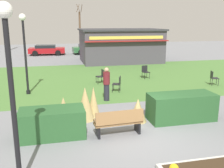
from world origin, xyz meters
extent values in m
plane|color=slate|center=(0.00, 0.00, 0.00)|extent=(80.00, 80.00, 0.00)
cube|color=#4C7A38|center=(0.00, 9.75, 0.00)|extent=(36.00, 12.00, 0.01)
sphere|color=gold|center=(0.08, -2.44, 0.19)|extent=(0.25, 0.25, 0.25)
cube|color=olive|center=(-0.73, 0.28, 0.45)|extent=(1.73, 0.58, 0.06)
cube|color=olive|center=(-0.72, 0.06, 0.73)|extent=(1.70, 0.23, 0.44)
cube|color=black|center=(-1.46, 0.24, 0.23)|extent=(0.11, 0.44, 0.45)
cube|color=black|center=(0.00, 0.32, 0.23)|extent=(0.11, 0.44, 0.45)
cube|color=olive|center=(-1.54, 0.23, 0.57)|extent=(0.09, 0.44, 0.06)
cube|color=olive|center=(0.08, 0.33, 0.57)|extent=(0.09, 0.44, 0.06)
cube|color=#28562B|center=(-2.97, 0.64, 0.49)|extent=(2.21, 1.10, 0.98)
cube|color=#28562B|center=(2.10, 1.09, 0.54)|extent=(2.66, 1.10, 1.09)
cone|color=tan|center=(0.34, 1.31, 0.47)|extent=(0.72, 0.72, 0.94)
cone|color=tan|center=(-1.29, 2.26, 0.64)|extent=(0.51, 0.51, 1.29)
cone|color=tan|center=(-2.55, 1.41, 0.58)|extent=(0.74, 0.74, 1.17)
cone|color=tan|center=(-1.67, 1.93, 0.68)|extent=(0.73, 0.73, 1.37)
cylinder|color=black|center=(-3.75, -2.00, 1.98)|extent=(0.12, 0.12, 3.95)
sphere|color=white|center=(-3.75, -2.00, 4.11)|extent=(0.36, 0.36, 0.36)
cylinder|color=black|center=(-4.28, 6.49, 0.10)|extent=(0.22, 0.22, 0.20)
cylinder|color=black|center=(-4.28, 6.49, 1.98)|extent=(0.12, 0.12, 3.95)
sphere|color=white|center=(-4.28, 6.49, 4.11)|extent=(0.36, 0.36, 0.36)
cube|color=#47424C|center=(3.69, 16.98, 1.53)|extent=(7.60, 4.93, 3.05)
cube|color=#333338|center=(3.69, 16.98, 3.13)|extent=(7.90, 5.23, 0.16)
cube|color=maroon|center=(3.69, 14.34, 2.20)|extent=(7.70, 0.36, 0.08)
cube|color=#D8CC4C|center=(3.69, 14.50, 2.50)|extent=(6.84, 0.04, 0.28)
cube|color=black|center=(3.43, 8.82, 0.45)|extent=(0.51, 0.51, 0.04)
cube|color=black|center=(3.39, 9.02, 0.67)|extent=(0.44, 0.12, 0.44)
cylinder|color=black|center=(3.28, 8.60, 0.23)|extent=(0.03, 0.03, 0.45)
cylinder|color=black|center=(3.65, 8.67, 0.23)|extent=(0.03, 0.03, 0.45)
cylinder|color=black|center=(3.21, 8.98, 0.23)|extent=(0.03, 0.03, 0.45)
cylinder|color=black|center=(3.58, 9.04, 0.23)|extent=(0.03, 0.03, 0.45)
cube|color=black|center=(0.57, 5.83, 0.45)|extent=(0.58, 0.58, 0.04)
cube|color=black|center=(0.75, 5.76, 0.67)|extent=(0.21, 0.42, 0.44)
cylinder|color=black|center=(0.47, 6.08, 0.23)|extent=(0.03, 0.03, 0.45)
cylinder|color=black|center=(0.32, 5.73, 0.23)|extent=(0.03, 0.03, 0.45)
cylinder|color=black|center=(0.82, 5.94, 0.23)|extent=(0.03, 0.03, 0.45)
cylinder|color=black|center=(0.67, 5.59, 0.23)|extent=(0.03, 0.03, 0.45)
cube|color=black|center=(6.94, 6.00, 0.45)|extent=(0.55, 0.55, 0.04)
cube|color=black|center=(6.75, 6.06, 0.67)|extent=(0.17, 0.43, 0.44)
cylinder|color=black|center=(7.07, 5.76, 0.23)|extent=(0.03, 0.03, 0.45)
cylinder|color=black|center=(7.18, 6.12, 0.23)|extent=(0.03, 0.03, 0.45)
cylinder|color=black|center=(6.70, 5.87, 0.23)|extent=(0.03, 0.03, 0.45)
cylinder|color=black|center=(6.81, 6.23, 0.23)|extent=(0.03, 0.03, 0.45)
cube|color=black|center=(0.02, 8.06, 0.45)|extent=(0.50, 0.50, 0.04)
cube|color=black|center=(0.21, 8.09, 0.67)|extent=(0.11, 0.44, 0.44)
cylinder|color=black|center=(-0.20, 8.22, 0.23)|extent=(0.03, 0.03, 0.45)
cylinder|color=black|center=(-0.14, 7.84, 0.23)|extent=(0.03, 0.03, 0.45)
cylinder|color=black|center=(0.17, 8.28, 0.23)|extent=(0.03, 0.03, 0.45)
cylinder|color=black|center=(0.23, 7.90, 0.23)|extent=(0.03, 0.03, 0.45)
cylinder|color=#23232D|center=(-0.31, 4.32, 0.42)|extent=(0.28, 0.28, 0.85)
cylinder|color=maroon|center=(-0.31, 4.32, 1.16)|extent=(0.34, 0.34, 0.62)
sphere|color=tan|center=(-0.31, 4.32, 1.58)|extent=(0.22, 0.22, 0.22)
cube|color=maroon|center=(-3.57, 23.94, 0.55)|extent=(4.29, 2.03, 0.60)
cube|color=black|center=(-3.72, 23.95, 0.98)|extent=(2.39, 1.71, 0.44)
cylinder|color=black|center=(-2.22, 24.79, 0.32)|extent=(0.65, 0.25, 0.64)
cylinder|color=black|center=(-2.32, 22.95, 0.32)|extent=(0.65, 0.25, 0.64)
cylinder|color=black|center=(-4.82, 24.93, 0.32)|extent=(0.65, 0.25, 0.64)
cylinder|color=black|center=(-4.92, 23.10, 0.32)|extent=(0.65, 0.25, 0.64)
cube|color=#2D6638|center=(1.62, 23.94, 0.55)|extent=(4.31, 2.07, 0.60)
cube|color=black|center=(1.47, 23.93, 0.98)|extent=(2.41, 1.73, 0.44)
cylinder|color=black|center=(2.85, 24.95, 0.32)|extent=(0.65, 0.26, 0.64)
cylinder|color=black|center=(2.97, 23.11, 0.32)|extent=(0.65, 0.26, 0.64)
cylinder|color=black|center=(0.26, 24.78, 0.32)|extent=(0.65, 0.26, 0.64)
cylinder|color=black|center=(0.38, 22.94, 0.32)|extent=(0.65, 0.26, 0.64)
cube|color=#B7BABF|center=(6.59, 23.94, 0.55)|extent=(4.34, 2.15, 0.60)
cube|color=black|center=(6.44, 23.93, 0.98)|extent=(2.44, 1.78, 0.44)
cylinder|color=black|center=(7.81, 24.97, 0.32)|extent=(0.66, 0.27, 0.64)
cylinder|color=black|center=(7.97, 23.14, 0.32)|extent=(0.66, 0.27, 0.64)
cylinder|color=black|center=(5.22, 24.75, 0.32)|extent=(0.66, 0.27, 0.64)
cylinder|color=black|center=(5.37, 22.92, 0.32)|extent=(0.66, 0.27, 0.64)
cylinder|color=brown|center=(1.21, 31.50, 2.67)|extent=(0.28, 0.28, 5.33)
cylinder|color=brown|center=(1.54, 31.61, 5.83)|extent=(0.25, 0.58, 1.12)
cylinder|color=brown|center=(1.03, 31.81, 5.83)|extent=(0.54, 0.36, 1.12)
cylinder|color=brown|center=(1.04, 31.20, 5.83)|extent=(0.54, 0.35, 1.12)
cylinder|color=brown|center=(-8.96, 30.56, 2.42)|extent=(0.28, 0.28, 4.84)
cylinder|color=brown|center=(-8.62, 30.66, 5.34)|extent=(0.25, 0.58, 1.12)
cylinder|color=brown|center=(-9.13, 30.86, 5.34)|extent=(0.54, 0.36, 1.12)
cylinder|color=brown|center=(-9.13, 30.25, 5.34)|extent=(0.54, 0.35, 1.12)
camera|label=1|loc=(-2.80, -7.86, 3.87)|focal=41.17mm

